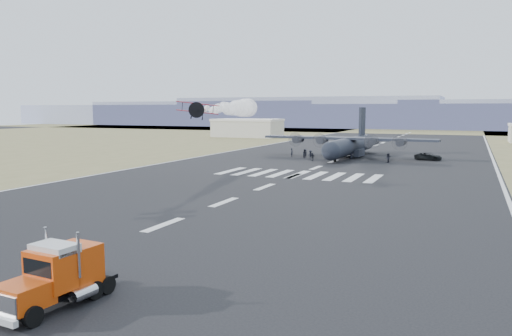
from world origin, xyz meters
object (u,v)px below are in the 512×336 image
Objects in this scene: support_vehicle at (428,156)px; crew_c at (310,155)px; crew_a at (306,154)px; aerobatic_biplane at (197,109)px; crew_f at (388,157)px; hangar_left at (248,128)px; crew_e at (351,155)px; crew_g at (292,152)px; crew_d at (313,157)px; transport_aircraft at (350,144)px; crew_h at (305,154)px; semi_truck at (57,275)px; crew_b at (388,158)px.

crew_c reaches higher than support_vehicle.
support_vehicle is 25.18m from crew_a.
aerobatic_biplane reaches higher than support_vehicle.
hangar_left is at bearing 51.85° from crew_f.
crew_g is at bearing -176.41° from crew_e.
hangar_left is 13.42× the size of crew_g.
transport_aircraft is at bearing -173.63° from crew_d.
aerobatic_biplane is at bearing -68.79° from hangar_left.
transport_aircraft reaches higher than support_vehicle.
hangar_left is 15.39× the size of crew_d.
crew_c is 6.99m from crew_g.
crew_e is at bearing -117.98° from crew_h.
crew_h is (1.21, 42.98, -9.48)m from aerobatic_biplane.
crew_e is (1.27, -4.39, -1.87)m from transport_aircraft.
support_vehicle is 2.87× the size of crew_h.
aerobatic_biplane reaches higher than crew_h.
semi_truck is (57.40, -150.98, -1.74)m from hangar_left.
crew_g reaches higher than crew_a.
crew_c reaches higher than crew_f.
semi_truck is 4.20× the size of crew_g.
crew_e reaches higher than crew_g.
transport_aircraft is at bearing -75.79° from crew_g.
semi_truck reaches higher than crew_f.
crew_d is (-14.60, -1.69, -0.14)m from crew_b.
semi_truck is 4.07× the size of crew_c.
crew_d is at bearing -56.95° from hangar_left.
semi_truck is 85.68m from crew_g.
crew_e is at bearing 113.35° from support_vehicle.
crew_g is at bearing 82.74° from crew_a.
semi_truck is 82.02m from crew_f.
crew_d reaches higher than support_vehicle.
crew_f is at bearing 139.59° from crew_d.
semi_truck is 79.21m from crew_b.
semi_truck is 4.09× the size of crew_b.
crew_g is at bearing 93.83° from crew_f.
crew_f is at bearing 138.24° from support_vehicle.
transport_aircraft is at bearing -91.87° from crew_h.
crew_a is at bearing -147.48° from transport_aircraft.
crew_b is at bearing 128.35° from crew_c.
hangar_left is at bearing 98.26° from aerobatic_biplane.
crew_a reaches higher than crew_f.
support_vehicle is 9.44m from crew_f.
aerobatic_biplane is (43.45, -111.94, 7.02)m from hangar_left.
transport_aircraft is 11.22m from crew_f.
crew_h is (-17.83, 2.96, 0.01)m from crew_b.
crew_h is (44.66, -68.97, -2.46)m from hangar_left.
crew_g is at bearing -102.62° from crew_d.
crew_d is 9.60m from crew_g.
hangar_left reaches higher than crew_b.
crew_b reaches higher than support_vehicle.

